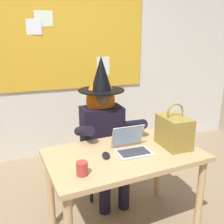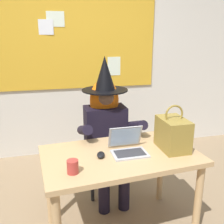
{
  "view_description": "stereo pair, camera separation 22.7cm",
  "coord_description": "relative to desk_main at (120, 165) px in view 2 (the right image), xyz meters",
  "views": [
    {
      "loc": [
        -0.5,
        -1.64,
        1.65
      ],
      "look_at": [
        0.24,
        0.4,
        1.0
      ],
      "focal_mm": 41.01,
      "sensor_mm": 36.0,
      "label": 1
    },
    {
      "loc": [
        -0.29,
        -1.71,
        1.65
      ],
      "look_at": [
        0.24,
        0.4,
        1.0
      ],
      "focal_mm": 41.01,
      "sensor_mm": 36.0,
      "label": 2
    }
  ],
  "objects": [
    {
      "name": "desk_main",
      "position": [
        0.0,
        0.0,
        0.0
      ],
      "size": [
        1.28,
        0.82,
        0.75
      ],
      "rotation": [
        0.0,
        0.0,
        0.08
      ],
      "color": "tan",
      "rests_on": "ground"
    },
    {
      "name": "person_costumed",
      "position": [
        0.02,
        0.6,
        0.14
      ],
      "size": [
        0.59,
        0.69,
        1.46
      ],
      "rotation": [
        0.0,
        0.0,
        -1.57
      ],
      "color": "black",
      "rests_on": "ground"
    },
    {
      "name": "wall_back_bulletin",
      "position": [
        -0.23,
        1.78,
        0.71
      ],
      "size": [
        5.7,
        1.97,
        2.67
      ],
      "color": "silver",
      "rests_on": "ground"
    },
    {
      "name": "computer_mouse",
      "position": [
        -0.16,
        -0.02,
        0.12
      ],
      "size": [
        0.09,
        0.12,
        0.03
      ],
      "primitive_type": "ellipsoid",
      "rotation": [
        0.0,
        0.0,
        -0.28
      ],
      "color": "black",
      "rests_on": "desk_main"
    },
    {
      "name": "chair_at_desk",
      "position": [
        0.03,
        0.72,
        -0.15
      ],
      "size": [
        0.44,
        0.44,
        0.88
      ],
      "rotation": [
        0.0,
        0.0,
        -1.63
      ],
      "color": "black",
      "rests_on": "ground"
    },
    {
      "name": "handbag",
      "position": [
        0.44,
        -0.02,
        0.24
      ],
      "size": [
        0.2,
        0.3,
        0.38
      ],
      "rotation": [
        0.0,
        0.0,
        0.24
      ],
      "color": "olive",
      "rests_on": "desk_main"
    },
    {
      "name": "laptop",
      "position": [
        0.07,
        0.01,
        0.15
      ],
      "size": [
        0.28,
        0.26,
        0.2
      ],
      "rotation": [
        0.0,
        0.0,
        0.01
      ],
      "color": "#B7B7BC",
      "rests_on": "desk_main"
    },
    {
      "name": "coffee_mug",
      "position": [
        -0.4,
        -0.22,
        0.15
      ],
      "size": [
        0.08,
        0.08,
        0.09
      ],
      "primitive_type": "cylinder",
      "color": "#B23833",
      "rests_on": "desk_main"
    }
  ]
}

